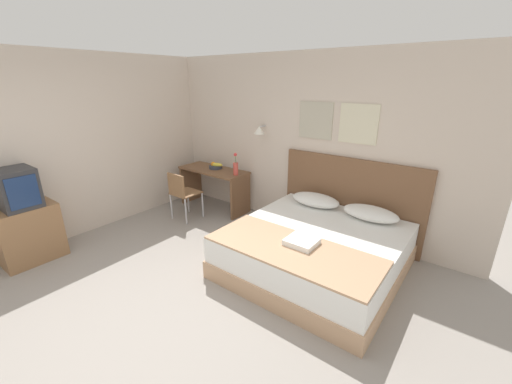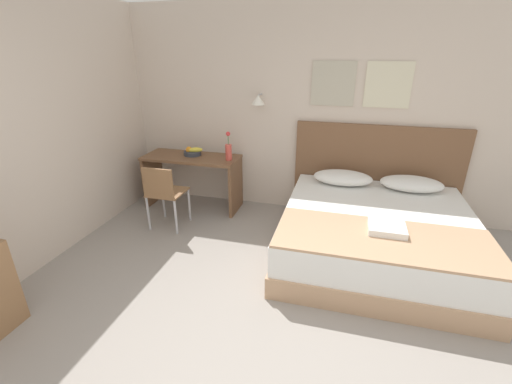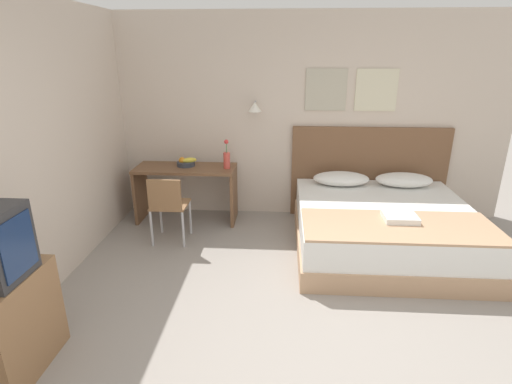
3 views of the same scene
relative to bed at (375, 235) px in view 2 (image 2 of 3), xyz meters
The scene contains 11 objects.
wall_back 1.80m from the bed, 132.15° to the left, with size 5.49×0.31×2.65m.
bed is the anchor object (origin of this frame).
headboard 1.07m from the bed, 90.00° to the left, with size 2.06×0.06×1.23m.
pillow_left 0.91m from the bed, 118.43° to the left, with size 0.71×0.39×0.17m.
pillow_right 0.91m from the bed, 61.57° to the left, with size 0.71×0.39×0.17m.
throw_blanket 0.63m from the bed, 90.00° to the right, with size 1.88×0.79×0.02m.
folded_towel_near_foot 0.54m from the bed, 85.10° to the right, with size 0.33×0.30×0.06m.
desk 2.53m from the bed, 163.87° to the left, with size 1.30×0.54×0.74m.
desk_chair 2.49m from the bed, behind, with size 0.41×0.41×0.82m.
fruit_bowl 2.59m from the bed, 162.65° to the left, with size 0.27×0.24×0.12m.
flower_vase 2.08m from the bed, 160.06° to the left, with size 0.08×0.08×0.38m.
Camera 2 is at (0.57, -1.51, 2.09)m, focal length 24.00 mm.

